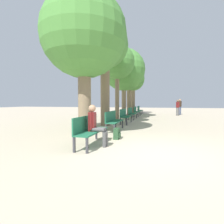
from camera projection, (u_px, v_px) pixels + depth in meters
ground_plane at (153, 153)px, 4.72m from camera, size 80.00×80.00×0.00m
bench_row_0 at (89, 128)px, 5.54m from camera, size 0.47×1.83×0.93m
bench_row_1 at (113, 119)px, 8.38m from camera, size 0.47×1.83×0.93m
bench_row_2 at (125, 115)px, 11.22m from camera, size 0.47×1.83×0.93m
bench_row_3 at (132, 112)px, 14.07m from camera, size 0.47×1.83×0.93m
bench_row_4 at (136, 111)px, 16.91m from camera, size 0.47×1.83×0.93m
bench_row_5 at (140, 109)px, 19.75m from camera, size 0.47×1.83×0.93m
tree_row_0 at (84, 36)px, 7.27m from camera, size 3.59×3.59×5.97m
tree_row_1 at (105, 47)px, 10.07m from camera, size 2.69×2.69×6.03m
tree_row_2 at (117, 63)px, 13.03m from camera, size 2.60×2.60×5.68m
tree_row_3 at (124, 70)px, 15.55m from camera, size 3.75×3.75×6.13m
tree_row_4 at (129, 80)px, 18.20m from camera, size 2.36×2.36×4.95m
tree_row_5 at (133, 80)px, 20.88m from camera, size 2.76×2.76×5.50m
person_seated at (96, 124)px, 5.41m from camera, size 0.59×0.34×1.29m
backpack at (117, 134)px, 6.48m from camera, size 0.22×0.36×0.40m
pedestrian_near at (180, 106)px, 19.12m from camera, size 0.35×0.23×1.72m
pedestrian_mid at (178, 106)px, 17.80m from camera, size 0.33×0.28×1.62m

